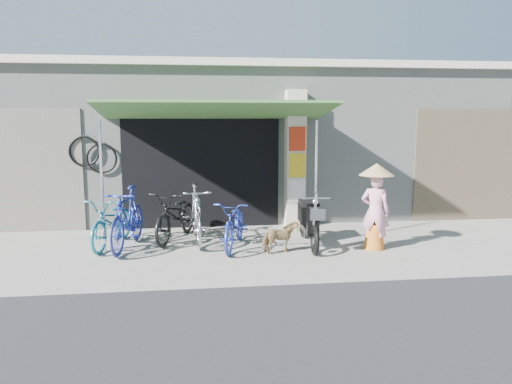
{
  "coord_description": "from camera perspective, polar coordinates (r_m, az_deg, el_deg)",
  "views": [
    {
      "loc": [
        -1.39,
        -8.33,
        2.42
      ],
      "look_at": [
        -0.2,
        1.0,
        1.0
      ],
      "focal_mm": 35.0,
      "sensor_mm": 36.0,
      "label": 1
    }
  ],
  "objects": [
    {
      "name": "bike_silver",
      "position": [
        9.71,
        -6.86,
        -2.54
      ],
      "size": [
        0.65,
        1.89,
        1.11
      ],
      "primitive_type": "imported",
      "rotation": [
        0.0,
        0.0,
        0.07
      ],
      "color": "#9F9EA3",
      "rests_on": "ground"
    },
    {
      "name": "awning",
      "position": [
        9.96,
        -4.53,
        9.1
      ],
      "size": [
        4.6,
        1.88,
        2.72
      ],
      "color": "#36632C",
      "rests_on": "ground"
    },
    {
      "name": "bike_blue",
      "position": [
        9.46,
        -14.5,
        -2.96
      ],
      "size": [
        0.86,
        1.96,
        1.14
      ],
      "primitive_type": "imported",
      "rotation": [
        0.0,
        0.0,
        -0.18
      ],
      "color": "navy",
      "rests_on": "ground"
    },
    {
      "name": "street_dog",
      "position": [
        8.93,
        2.8,
        -5.24
      ],
      "size": [
        0.75,
        0.54,
        0.57
      ],
      "primitive_type": "imported",
      "rotation": [
        0.0,
        0.0,
        1.96
      ],
      "color": "#9A6A51",
      "rests_on": "ground"
    },
    {
      "name": "bicycle_shop",
      "position": [
        13.5,
        -1.39,
        6.1
      ],
      "size": [
        12.3,
        5.3,
        3.66
      ],
      "color": "gray",
      "rests_on": "ground"
    },
    {
      "name": "neighbour_left",
      "position": [
        11.55,
        -25.47,
        2.19
      ],
      "size": [
        2.6,
        0.06,
        2.6
      ],
      "primitive_type": "cube",
      "color": "#6B665B",
      "rests_on": "ground"
    },
    {
      "name": "nun",
      "position": [
        9.38,
        13.49,
        -1.6
      ],
      "size": [
        0.64,
        0.64,
        1.59
      ],
      "rotation": [
        0.0,
        0.0,
        2.63
      ],
      "color": "pink",
      "rests_on": "ground"
    },
    {
      "name": "moped",
      "position": [
        9.49,
        6.03,
        -3.32
      ],
      "size": [
        0.52,
        1.82,
        1.03
      ],
      "rotation": [
        0.0,
        0.0,
        -0.07
      ],
      "color": "black",
      "rests_on": "ground"
    },
    {
      "name": "bike_black",
      "position": [
        9.97,
        -9.07,
        -2.63
      ],
      "size": [
        1.28,
        2.01,
        1.0
      ],
      "primitive_type": "imported",
      "rotation": [
        0.0,
        0.0,
        -0.36
      ],
      "color": "black",
      "rests_on": "ground"
    },
    {
      "name": "ground",
      "position": [
        8.78,
        2.14,
        -7.41
      ],
      "size": [
        80.0,
        80.0,
        0.0
      ],
      "primitive_type": "plane",
      "color": "gray",
      "rests_on": "ground"
    },
    {
      "name": "bike_navy",
      "position": [
        9.26,
        -2.41,
        -3.65
      ],
      "size": [
        1.02,
        1.83,
        0.91
      ],
      "primitive_type": "imported",
      "rotation": [
        0.0,
        0.0,
        -0.25
      ],
      "color": "navy",
      "rests_on": "ground"
    },
    {
      "name": "shop_pillar",
      "position": [
        11.04,
        4.46,
        3.77
      ],
      "size": [
        0.42,
        0.44,
        3.0
      ],
      "color": "beige",
      "rests_on": "ground"
    },
    {
      "name": "neighbour_right",
      "position": [
        12.7,
        23.0,
        2.85
      ],
      "size": [
        2.6,
        0.06,
        2.6
      ],
      "primitive_type": "cube",
      "color": "brown",
      "rests_on": "ground"
    },
    {
      "name": "bike_teal",
      "position": [
        9.75,
        -16.07,
        -3.26
      ],
      "size": [
        1.04,
        1.9,
        0.95
      ],
      "primitive_type": "imported",
      "rotation": [
        0.0,
        0.0,
        -0.24
      ],
      "color": "#1C7880",
      "rests_on": "ground"
    }
  ]
}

